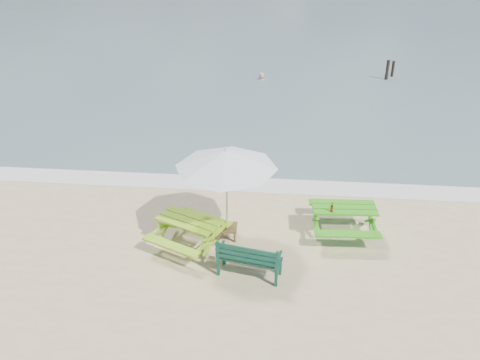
# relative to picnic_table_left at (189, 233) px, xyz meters

# --- Properties ---
(foam_strip) EXTENTS (22.00, 0.90, 0.01)m
(foam_strip) POSITION_rel_picnic_table_left_xyz_m (1.19, 3.12, -0.33)
(foam_strip) COLOR silver
(foam_strip) RESTS_ON ground
(picnic_table_left) EXTENTS (2.00, 2.08, 0.70)m
(picnic_table_left) POSITION_rel_picnic_table_left_xyz_m (0.00, 0.00, 0.00)
(picnic_table_left) COLOR #7FB11A
(picnic_table_left) RESTS_ON ground
(picnic_table_right) EXTENTS (1.63, 1.79, 0.74)m
(picnic_table_right) POSITION_rel_picnic_table_left_xyz_m (3.68, 0.88, 0.02)
(picnic_table_right) COLOR #339516
(picnic_table_right) RESTS_ON ground
(park_bench) EXTENTS (1.44, 0.73, 0.85)m
(park_bench) POSITION_rel_picnic_table_left_xyz_m (1.51, -0.97, -0.07)
(park_bench) COLOR #0E3B2C
(park_bench) RESTS_ON ground
(side_table) EXTENTS (0.49, 0.49, 0.31)m
(side_table) POSITION_rel_picnic_table_left_xyz_m (0.87, 0.40, -0.18)
(side_table) COLOR brown
(side_table) RESTS_ON ground
(patio_umbrella) EXTENTS (2.45, 2.45, 2.34)m
(patio_umbrella) POSITION_rel_picnic_table_left_xyz_m (0.87, 0.40, 1.79)
(patio_umbrella) COLOR silver
(patio_umbrella) RESTS_ON ground
(beer_bottle) EXTENTS (0.07, 0.07, 0.25)m
(beer_bottle) POSITION_rel_picnic_table_left_xyz_m (3.35, 0.63, 0.48)
(beer_bottle) COLOR brown
(beer_bottle) RESTS_ON picnic_table_right
(swimmer) EXTENTS (0.71, 0.61, 1.65)m
(swimmer) POSITION_rel_picnic_table_left_xyz_m (0.97, 14.36, -0.78)
(swimmer) COLOR tan
(swimmer) RESTS_ON ground
(mooring_pilings) EXTENTS (0.56, 0.76, 1.19)m
(mooring_pilings) POSITION_rel_picnic_table_left_xyz_m (7.43, 15.22, 0.02)
(mooring_pilings) COLOR black
(mooring_pilings) RESTS_ON ground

